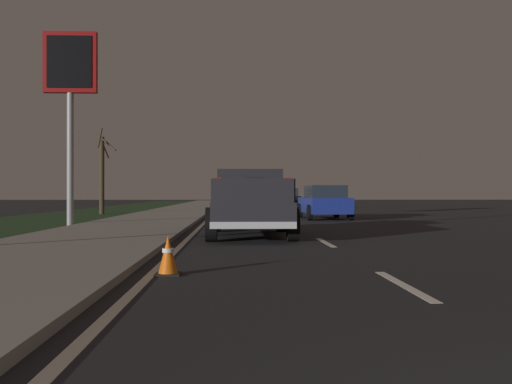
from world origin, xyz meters
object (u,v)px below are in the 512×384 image
gas_price_sign (70,80)px  bare_tree_far (102,172)px  pickup_truck (250,201)px  traffic_cone_near (168,256)px  sedan_tan (242,199)px  sedan_black (285,199)px  sedan_blue (324,202)px

gas_price_sign → bare_tree_far: (11.58, 1.58, -2.90)m
pickup_truck → traffic_cone_near: (-7.45, 1.40, -0.70)m
sedan_tan → gas_price_sign: 17.17m
sedan_tan → sedan_black: bearing=-29.6°
sedan_black → sedan_tan: bearing=150.4°
gas_price_sign → pickup_truck: bearing=-127.1°
pickup_truck → sedan_tan: 20.10m
sedan_black → traffic_cone_near: (-33.34, 4.70, -0.50)m
sedan_tan → gas_price_sign: bearing=157.4°
pickup_truck → sedan_tan: (20.10, -0.02, -0.20)m
sedan_tan → sedan_black: (5.78, -3.29, 0.00)m
bare_tree_far → pickup_truck: bearing=-154.2°
sedan_tan → bare_tree_far: (-3.72, 7.95, 1.58)m
sedan_tan → traffic_cone_near: (-27.56, 1.41, -0.50)m
sedan_black → traffic_cone_near: bearing=172.0°
traffic_cone_near → sedan_blue: bearing=-16.1°
sedan_blue → sedan_tan: bearing=20.4°
pickup_truck → gas_price_sign: size_ratio=0.77×
sedan_blue → bare_tree_far: bearing=61.9°
sedan_tan → sedan_black: size_ratio=1.00×
pickup_truck → sedan_black: bearing=-7.3°
sedan_blue → gas_price_sign: (-5.38, 10.06, 4.48)m
sedan_blue → bare_tree_far: bare_tree_far is taller
sedan_black → bare_tree_far: bare_tree_far is taller
bare_tree_far → traffic_cone_near: (-23.84, -6.54, -2.09)m
sedan_black → pickup_truck: bearing=172.7°
traffic_cone_near → gas_price_sign: bearing=22.0°
sedan_blue → bare_tree_far: 13.28m
pickup_truck → bare_tree_far: bearing=25.8°
sedan_blue → sedan_tan: size_ratio=1.00×
sedan_tan → sedan_black: same height
sedan_blue → sedan_tan: 10.58m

